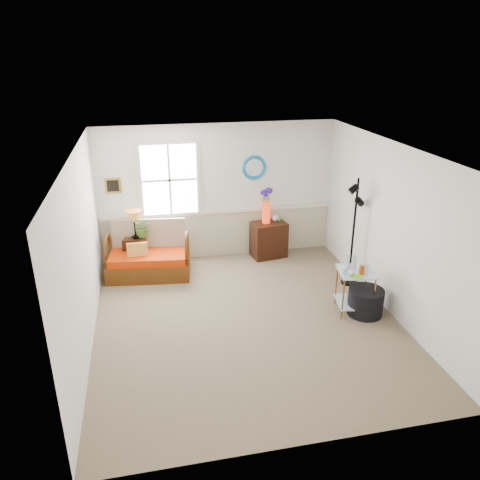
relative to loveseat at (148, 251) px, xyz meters
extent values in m
cube|color=brown|center=(1.39, -1.88, -0.48)|extent=(4.50, 5.00, 0.01)
cube|color=white|center=(1.39, -1.88, 2.12)|extent=(4.50, 5.00, 0.01)
cube|color=silver|center=(1.39, 0.62, 0.82)|extent=(4.50, 0.01, 2.60)
cube|color=silver|center=(1.39, -4.38, 0.82)|extent=(4.50, 0.01, 2.60)
cube|color=silver|center=(-0.86, -1.88, 0.82)|extent=(0.01, 5.00, 2.60)
cube|color=silver|center=(3.64, -1.88, 0.82)|extent=(0.01, 5.00, 2.60)
cube|color=#B5AD8D|center=(1.39, 0.60, -0.03)|extent=(4.46, 0.02, 0.90)
cube|color=silver|center=(1.39, 0.59, 0.44)|extent=(4.46, 0.04, 0.06)
cube|color=#BA8F2E|center=(-0.53, 0.60, 1.07)|extent=(0.28, 0.03, 0.28)
torus|color=#1599CA|center=(2.09, 0.60, 1.27)|extent=(0.47, 0.07, 0.47)
imported|color=#395F23|center=(-0.07, 0.24, 0.33)|extent=(0.51, 0.52, 0.31)
cylinder|color=black|center=(3.24, -2.08, -0.27)|extent=(0.68, 0.68, 0.42)
camera|label=1|loc=(0.03, -7.86, 3.39)|focal=35.00mm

